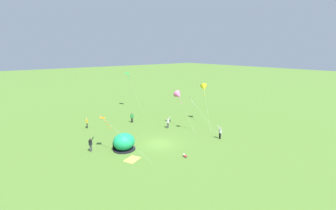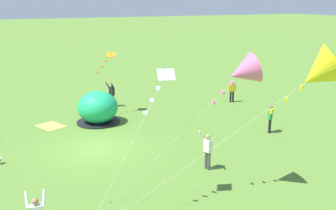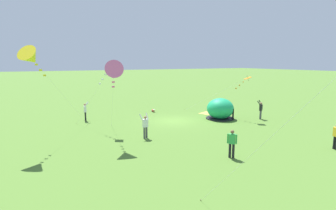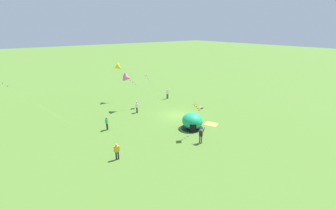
{
  "view_description": "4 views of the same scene",
  "coord_description": "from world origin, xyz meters",
  "px_view_note": "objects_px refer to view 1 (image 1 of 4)",
  "views": [
    {
      "loc": [
        -16.66,
        -22.48,
        12.05
      ],
      "look_at": [
        3.82,
        3.0,
        4.17
      ],
      "focal_mm": 24.0,
      "sensor_mm": 36.0,
      "label": 1
    },
    {
      "loc": [
        19.68,
        -4.78,
        7.87
      ],
      "look_at": [
        1.26,
        3.71,
        2.37
      ],
      "focal_mm": 42.0,
      "sensor_mm": 36.0,
      "label": 2
    },
    {
      "loc": [
        12.04,
        21.85,
        5.74
      ],
      "look_at": [
        3.52,
        5.52,
        2.65
      ],
      "focal_mm": 28.0,
      "sensor_mm": 36.0,
      "label": 3
    },
    {
      "loc": [
        -23.78,
        20.08,
        12.4
      ],
      "look_at": [
        -0.07,
        1.87,
        2.08
      ],
      "focal_mm": 24.0,
      "sensor_mm": 36.0,
      "label": 4
    }
  ],
  "objects_px": {
    "person_flying_kite": "(91,144)",
    "kite_pink": "(178,95)",
    "person_near_tent": "(220,132)",
    "kite_green": "(128,75)",
    "popup_tent": "(124,142)",
    "kite_white": "(191,101)",
    "kite_orange": "(105,121)",
    "kite_yellow": "(204,88)",
    "person_arms_raised": "(168,122)",
    "person_strolling": "(87,122)",
    "toddler_crawling": "(185,156)",
    "person_with_toddler": "(132,117)"
  },
  "relations": [
    {
      "from": "popup_tent",
      "to": "kite_pink",
      "type": "distance_m",
      "value": 12.65
    },
    {
      "from": "person_flying_kite",
      "to": "kite_white",
      "type": "height_order",
      "value": "kite_white"
    },
    {
      "from": "popup_tent",
      "to": "person_with_toddler",
      "type": "distance_m",
      "value": 10.92
    },
    {
      "from": "kite_yellow",
      "to": "kite_pink",
      "type": "distance_m",
      "value": 5.09
    },
    {
      "from": "person_near_tent",
      "to": "kite_pink",
      "type": "bearing_deg",
      "value": 94.17
    },
    {
      "from": "popup_tent",
      "to": "person_strolling",
      "type": "bearing_deg",
      "value": 94.18
    },
    {
      "from": "person_flying_kite",
      "to": "kite_green",
      "type": "distance_m",
      "value": 23.41
    },
    {
      "from": "person_with_toddler",
      "to": "kite_white",
      "type": "bearing_deg",
      "value": -62.11
    },
    {
      "from": "person_arms_raised",
      "to": "kite_yellow",
      "type": "xyz_separation_m",
      "value": [
        7.21,
        -0.88,
        4.95
      ]
    },
    {
      "from": "kite_yellow",
      "to": "popup_tent",
      "type": "bearing_deg",
      "value": -173.36
    },
    {
      "from": "popup_tent",
      "to": "person_flying_kite",
      "type": "bearing_deg",
      "value": 150.29
    },
    {
      "from": "person_strolling",
      "to": "kite_green",
      "type": "distance_m",
      "value": 15.85
    },
    {
      "from": "toddler_crawling",
      "to": "kite_orange",
      "type": "distance_m",
      "value": 10.49
    },
    {
      "from": "person_near_tent",
      "to": "kite_yellow",
      "type": "distance_m",
      "value": 9.75
    },
    {
      "from": "toddler_crawling",
      "to": "kite_green",
      "type": "relative_size",
      "value": 0.07
    },
    {
      "from": "kite_orange",
      "to": "toddler_crawling",
      "type": "bearing_deg",
      "value": -50.27
    },
    {
      "from": "kite_orange",
      "to": "kite_green",
      "type": "distance_m",
      "value": 22.38
    },
    {
      "from": "kite_orange",
      "to": "person_arms_raised",
      "type": "bearing_deg",
      "value": 8.22
    },
    {
      "from": "kite_white",
      "to": "person_near_tent",
      "type": "bearing_deg",
      "value": -78.73
    },
    {
      "from": "popup_tent",
      "to": "kite_white",
      "type": "height_order",
      "value": "kite_white"
    },
    {
      "from": "person_flying_kite",
      "to": "kite_pink",
      "type": "relative_size",
      "value": 0.31
    },
    {
      "from": "person_near_tent",
      "to": "toddler_crawling",
      "type": "bearing_deg",
      "value": -172.03
    },
    {
      "from": "person_flying_kite",
      "to": "kite_green",
      "type": "xyz_separation_m",
      "value": [
        14.79,
        17.06,
        6.17
      ]
    },
    {
      "from": "person_arms_raised",
      "to": "person_strolling",
      "type": "height_order",
      "value": "person_arms_raised"
    },
    {
      "from": "person_near_tent",
      "to": "person_flying_kite",
      "type": "xyz_separation_m",
      "value": [
        -15.69,
        7.27,
        -0.0
      ]
    },
    {
      "from": "kite_orange",
      "to": "popup_tent",
      "type": "bearing_deg",
      "value": -33.91
    },
    {
      "from": "kite_orange",
      "to": "kite_yellow",
      "type": "bearing_deg",
      "value": 2.26
    },
    {
      "from": "person_arms_raised",
      "to": "kite_pink",
      "type": "relative_size",
      "value": 0.31
    },
    {
      "from": "person_arms_raised",
      "to": "person_flying_kite",
      "type": "distance_m",
      "value": 12.82
    },
    {
      "from": "popup_tent",
      "to": "kite_orange",
      "type": "bearing_deg",
      "value": 146.09
    },
    {
      "from": "person_near_tent",
      "to": "kite_green",
      "type": "bearing_deg",
      "value": 92.12
    },
    {
      "from": "person_near_tent",
      "to": "kite_pink",
      "type": "height_order",
      "value": "kite_pink"
    },
    {
      "from": "person_with_toddler",
      "to": "person_near_tent",
      "type": "bearing_deg",
      "value": -67.37
    },
    {
      "from": "person_with_toddler",
      "to": "kite_pink",
      "type": "bearing_deg",
      "value": -48.38
    },
    {
      "from": "person_near_tent",
      "to": "kite_orange",
      "type": "height_order",
      "value": "kite_orange"
    },
    {
      "from": "kite_yellow",
      "to": "kite_orange",
      "type": "bearing_deg",
      "value": -177.74
    },
    {
      "from": "person_arms_raised",
      "to": "person_flying_kite",
      "type": "xyz_separation_m",
      "value": [
        -12.79,
        -0.81,
        0.0
      ]
    },
    {
      "from": "person_arms_raised",
      "to": "toddler_crawling",
      "type": "bearing_deg",
      "value": -117.69
    },
    {
      "from": "toddler_crawling",
      "to": "person_strolling",
      "type": "distance_m",
      "value": 18.09
    },
    {
      "from": "kite_yellow",
      "to": "kite_white",
      "type": "bearing_deg",
      "value": -155.83
    },
    {
      "from": "popup_tent",
      "to": "kite_green",
      "type": "xyz_separation_m",
      "value": [
        11.31,
        19.05,
        6.17
      ]
    },
    {
      "from": "kite_yellow",
      "to": "person_flying_kite",
      "type": "bearing_deg",
      "value": 179.81
    },
    {
      "from": "person_arms_raised",
      "to": "person_with_toddler",
      "type": "height_order",
      "value": "person_arms_raised"
    },
    {
      "from": "person_with_toddler",
      "to": "kite_white",
      "type": "distance_m",
      "value": 11.28
    },
    {
      "from": "kite_yellow",
      "to": "person_near_tent",
      "type": "bearing_deg",
      "value": -120.9
    },
    {
      "from": "person_flying_kite",
      "to": "kite_green",
      "type": "relative_size",
      "value": 0.24
    },
    {
      "from": "toddler_crawling",
      "to": "person_flying_kite",
      "type": "xyz_separation_m",
      "value": [
        -7.98,
        8.35,
        0.82
      ]
    },
    {
      "from": "toddler_crawling",
      "to": "kite_yellow",
      "type": "bearing_deg",
      "value": 34.57
    },
    {
      "from": "kite_yellow",
      "to": "kite_green",
      "type": "distance_m",
      "value": 17.94
    },
    {
      "from": "kite_yellow",
      "to": "kite_green",
      "type": "bearing_deg",
      "value": 106.93
    }
  ]
}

